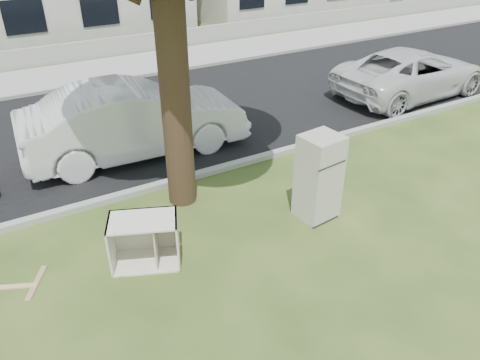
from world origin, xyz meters
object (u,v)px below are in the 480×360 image
fridge (319,177)px  car_right (412,73)px  car_center (135,120)px  cabinet (145,241)px

fridge → car_right: fridge is taller
car_center → car_right: 8.55m
cabinet → car_center: 4.07m
fridge → cabinet: 3.28m
fridge → car_right: 7.51m
cabinet → car_center: (1.21, 3.86, 0.42)m
car_right → cabinet: bearing=107.6°
cabinet → car_right: size_ratio=0.21×
cabinet → car_right: (9.75, 3.46, 0.28)m
fridge → car_right: bearing=23.7°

